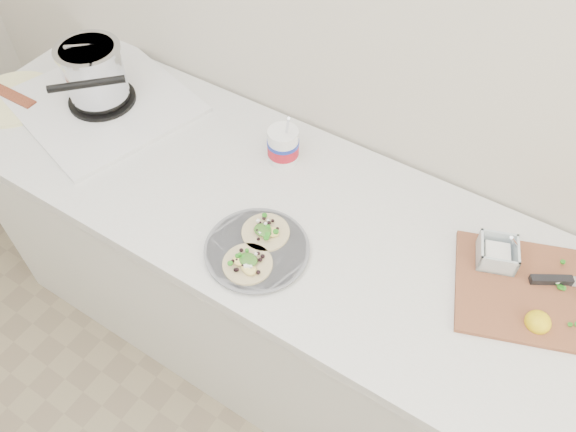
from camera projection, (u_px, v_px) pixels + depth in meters
The scene contains 6 objects.
counter at pixel (317, 308), 1.84m from camera, with size 2.44×0.66×0.90m.
stove at pixel (97, 83), 1.74m from camera, with size 0.63×0.60×0.25m.
taco_plate at pixel (257, 248), 1.42m from camera, with size 0.27×0.27×0.04m.
tub at pixel (284, 143), 1.59m from camera, with size 0.09×0.09×0.21m.
cutboard at pixel (544, 287), 1.34m from camera, with size 0.50×0.42×0.07m.
bacon_plate at pixel (14, 98), 1.81m from camera, with size 0.28×0.28×0.02m.
Camera 1 is at (0.42, 0.59, 2.06)m, focal length 35.00 mm.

